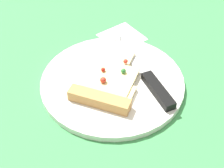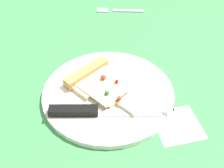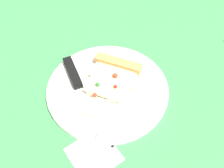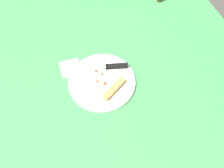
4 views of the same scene
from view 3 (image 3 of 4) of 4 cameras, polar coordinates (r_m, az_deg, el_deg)
The scene contains 4 objects.
ground_plane at distance 57.06cm, azimuth -5.30°, elevation -5.41°, with size 146.43×146.43×3.00cm.
plate at distance 57.33cm, azimuth -1.06°, elevation -1.07°, with size 29.15×29.15×1.28cm, color white.
pizza_slice at distance 57.76cm, azimuth -0.09°, elevation 1.70°, with size 15.97×18.85×2.48cm.
knife at distance 56.74cm, azimuth -8.15°, elevation -0.51°, with size 23.87×7.36×2.45cm.
Camera 3 is at (-28.74, 13.99, 45.76)cm, focal length 37.99 mm.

